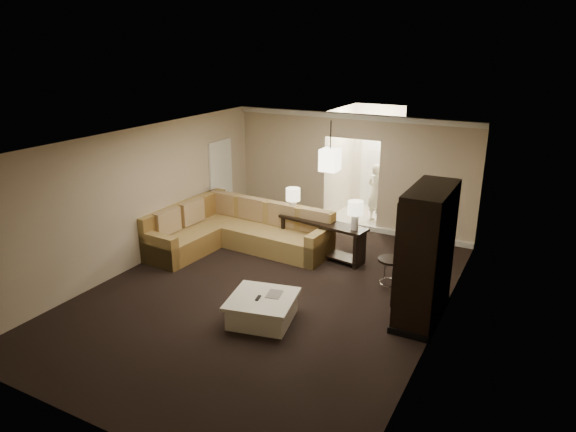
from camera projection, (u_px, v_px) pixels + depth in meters
The scene contains 19 objects.
ground at pixel (269, 292), 9.47m from camera, with size 8.00×8.00×0.00m, color black.
wall_back at pixel (351, 172), 12.36m from camera, with size 6.00×0.04×2.80m, color #C2B292.
wall_front at pixel (86, 326), 5.67m from camera, with size 6.00×0.04×2.80m, color #C2B292.
wall_left at pixel (139, 197), 10.35m from camera, with size 0.04×8.00×2.80m, color #C2B292.
wall_right at pixel (441, 251), 7.68m from camera, with size 0.04×8.00×2.80m, color #C2B292.
ceiling at pixel (267, 141), 8.56m from camera, with size 6.00×8.00×0.02m, color silver.
crown_molding at pixel (352, 116), 11.89m from camera, with size 6.00×0.10×0.12m, color silver.
baseboard at pixel (348, 225), 12.75m from camera, with size 6.00×0.10×0.12m, color silver.
side_door at pixel (221, 182), 12.79m from camera, with size 0.05×0.90×2.10m, color white.
foyer at pixel (369, 165), 13.51m from camera, with size 1.44×2.02×2.80m.
sectional_sofa at pixel (235, 231), 11.34m from camera, with size 3.49×2.72×1.00m.
coffee_table at pixel (262, 309), 8.43m from camera, with size 1.25×1.25×0.44m.
console_table at pixel (322, 235), 10.92m from camera, with size 2.06×0.78×0.78m.
armoire at pixel (425, 257), 8.28m from camera, with size 0.67×1.56×2.25m.
drink_table at pixel (390, 267), 9.48m from camera, with size 0.47×0.47×0.59m.
table_lamp_left at pixel (293, 197), 11.13m from camera, with size 0.31×0.31×0.60m.
table_lamp_right at pixel (355, 211), 10.24m from camera, with size 0.31×0.31×0.60m.
pendant_light at pixel (330, 160), 11.09m from camera, with size 0.38×0.38×1.09m.
person at pixel (377, 190), 12.90m from camera, with size 0.61×0.40×1.67m, color #EDE8C9.
Camera 1 is at (4.30, -7.35, 4.39)m, focal length 32.00 mm.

